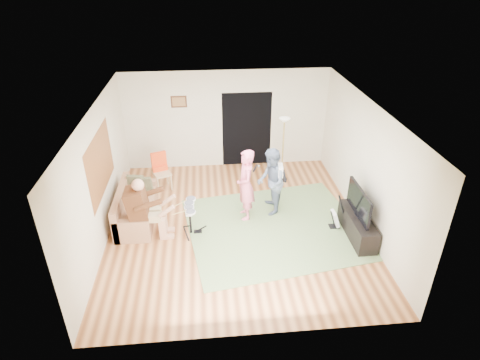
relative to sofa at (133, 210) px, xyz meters
name	(u,v)px	position (x,y,z in m)	size (l,w,h in m)	color
floor	(236,224)	(2.28, -0.43, -0.25)	(6.00, 6.00, 0.00)	brown
walls	(236,171)	(2.28, -0.43, 1.10)	(5.50, 6.00, 2.70)	beige
ceiling	(236,108)	(2.28, -0.43, 2.45)	(6.00, 6.00, 0.00)	white
window_blinds	(100,163)	(-0.46, -0.23, 1.30)	(2.05, 2.05, 0.00)	#9A5B2F
doorway	(247,130)	(2.83, 2.56, 0.80)	(2.10, 2.10, 0.00)	black
picture_frame	(179,102)	(1.03, 2.56, 1.65)	(0.42, 0.03, 0.32)	#3F2314
area_rug	(275,227)	(3.11, -0.62, -0.24)	(3.69, 3.18, 0.02)	#63804E
sofa	(133,210)	(0.00, 0.00, 0.00)	(0.76, 1.85, 0.75)	#A27351
drummer	(147,214)	(0.41, -0.65, 0.28)	(0.89, 0.50, 1.36)	#532D17
drum_kit	(190,221)	(1.28, -0.65, 0.07)	(0.40, 0.72, 0.74)	black
singer	(246,185)	(2.52, -0.14, 0.58)	(0.60, 0.40, 1.66)	pink
microphone	(255,168)	(2.72, -0.14, 0.99)	(0.06, 0.06, 0.24)	black
guitarist	(271,182)	(3.11, 0.04, 0.54)	(0.76, 0.59, 1.57)	slate
guitar_held	(280,170)	(3.31, 0.04, 0.82)	(0.12, 0.60, 0.26)	white
guitar_spare	(336,218)	(4.42, -0.73, -0.02)	(0.29, 0.26, 0.82)	black
torchiere_lamp	(283,139)	(3.66, 1.54, 0.94)	(0.31, 0.31, 1.73)	black
dining_chair	(163,176)	(0.55, 1.38, 0.09)	(0.53, 0.55, 0.95)	tan
tv_cabinet	(357,226)	(4.78, -1.08, 0.00)	(0.40, 1.40, 0.50)	black
television	(359,202)	(4.73, -1.08, 0.60)	(0.06, 1.16, 0.59)	black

